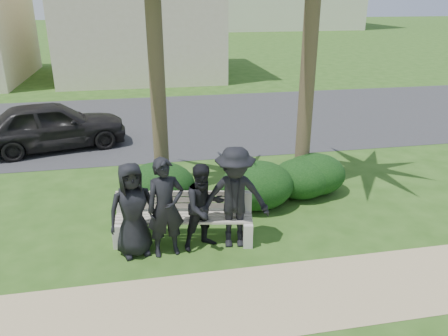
{
  "coord_description": "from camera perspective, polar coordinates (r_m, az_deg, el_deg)",
  "views": [
    {
      "loc": [
        -1.23,
        -6.74,
        4.07
      ],
      "look_at": [
        0.27,
        1.0,
        0.95
      ],
      "focal_mm": 35.0,
      "sensor_mm": 36.0,
      "label": 1
    }
  ],
  "objects": [
    {
      "name": "stucco_bldg_right",
      "position": [
        24.75,
        -11.13,
        20.3
      ],
      "size": [
        8.4,
        8.4,
        7.3
      ],
      "color": "beige",
      "rests_on": "ground"
    },
    {
      "name": "hedge_b",
      "position": [
        9.01,
        -8.49,
        -2.12
      ],
      "size": [
        1.47,
        1.21,
        0.96
      ],
      "primitive_type": "ellipsoid",
      "color": "black",
      "rests_on": "ground"
    },
    {
      "name": "ground",
      "position": [
        7.97,
        -0.54,
        -9.09
      ],
      "size": [
        160.0,
        160.0,
        0.0
      ],
      "primitive_type": "plane",
      "color": "#294D16",
      "rests_on": "ground"
    },
    {
      "name": "man_a",
      "position": [
        7.3,
        -11.85,
        -5.4
      ],
      "size": [
        0.9,
        0.69,
        1.62
      ],
      "primitive_type": "imported",
      "rotation": [
        0.0,
        0.0,
        0.24
      ],
      "color": "black",
      "rests_on": "ground"
    },
    {
      "name": "footpath",
      "position": [
        6.52,
        2.46,
        -17.03
      ],
      "size": [
        30.0,
        1.6,
        0.01
      ],
      "primitive_type": "cube",
      "color": "tan",
      "rests_on": "ground"
    },
    {
      "name": "asphalt_street",
      "position": [
        15.35,
        -6.01,
        6.11
      ],
      "size": [
        160.0,
        8.0,
        0.01
      ],
      "primitive_type": "cube",
      "color": "#2D2D30",
      "rests_on": "ground"
    },
    {
      "name": "man_c",
      "position": [
        7.36,
        -2.63,
        -5.11
      ],
      "size": [
        0.89,
        0.79,
        1.53
      ],
      "primitive_type": "imported",
      "rotation": [
        0.0,
        0.0,
        0.33
      ],
      "color": "black",
      "rests_on": "ground"
    },
    {
      "name": "car_a",
      "position": [
        13.2,
        -21.52,
        5.2
      ],
      "size": [
        4.25,
        2.5,
        1.36
      ],
      "primitive_type": "imported",
      "rotation": [
        0.0,
        0.0,
        1.81
      ],
      "color": "black",
      "rests_on": "ground"
    },
    {
      "name": "hedge_c",
      "position": [
        9.22,
        -8.1,
        -2.25
      ],
      "size": [
        1.15,
        0.95,
        0.75
      ],
      "primitive_type": "ellipsoid",
      "color": "black",
      "rests_on": "ground"
    },
    {
      "name": "hedge_d",
      "position": [
        8.93,
        4.33,
        -2.08
      ],
      "size": [
        1.51,
        1.25,
        0.99
      ],
      "primitive_type": "ellipsoid",
      "color": "black",
      "rests_on": "ground"
    },
    {
      "name": "man_b",
      "position": [
        7.18,
        -7.63,
        -5.19
      ],
      "size": [
        0.68,
        0.51,
        1.71
      ],
      "primitive_type": "imported",
      "rotation": [
        0.0,
        0.0,
        0.17
      ],
      "color": "black",
      "rests_on": "ground"
    },
    {
      "name": "hedge_e",
      "position": [
        9.52,
        10.09,
        -1.21
      ],
      "size": [
        1.33,
        1.1,
        0.87
      ],
      "primitive_type": "ellipsoid",
      "color": "black",
      "rests_on": "ground"
    },
    {
      "name": "man_d",
      "position": [
        7.35,
        1.44,
        -3.94
      ],
      "size": [
        1.25,
        0.82,
        1.8
      ],
      "primitive_type": "imported",
      "rotation": [
        0.0,
        0.0,
        -0.13
      ],
      "color": "black",
      "rests_on": "ground"
    },
    {
      "name": "hedge_f",
      "position": [
        9.74,
        11.67,
        -0.66
      ],
      "size": [
        1.4,
        1.15,
        0.91
      ],
      "primitive_type": "ellipsoid",
      "color": "black",
      "rests_on": "ground"
    },
    {
      "name": "park_bench",
      "position": [
        7.76,
        -5.33,
        -6.91
      ],
      "size": [
        2.5,
        0.97,
        0.84
      ],
      "rotation": [
        0.0,
        0.0,
        -0.18
      ],
      "color": "gray",
      "rests_on": "ground"
    }
  ]
}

